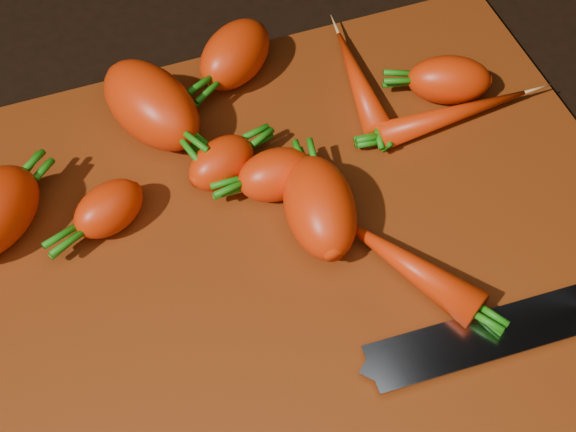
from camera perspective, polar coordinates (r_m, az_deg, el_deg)
name	(u,v)px	position (r m, az deg, el deg)	size (l,w,h in m)	color
ground	(293,254)	(0.58, 0.33, -2.72)	(2.00, 2.00, 0.01)	black
cutting_board	(293,246)	(0.57, 0.34, -2.14)	(0.50, 0.40, 0.01)	maroon
carrot_1	(276,175)	(0.58, -0.84, 2.95)	(0.06, 0.04, 0.04)	red
carrot_2	(151,105)	(0.62, -9.70, 7.80)	(0.10, 0.06, 0.06)	red
carrot_3	(320,207)	(0.56, 2.27, 0.65)	(0.08, 0.05, 0.05)	red
carrot_4	(235,54)	(0.66, -3.78, 11.40)	(0.07, 0.05, 0.05)	red
carrot_5	(222,163)	(0.59, -4.74, 3.79)	(0.05, 0.04, 0.04)	red
carrot_6	(449,80)	(0.65, 11.38, 9.47)	(0.07, 0.04, 0.04)	red
carrot_7	(358,80)	(0.65, 4.99, 9.59)	(0.11, 0.02, 0.02)	red
carrot_8	(453,114)	(0.64, 11.65, 7.09)	(0.13, 0.02, 0.02)	red
carrot_9	(409,265)	(0.55, 8.60, -3.48)	(0.11, 0.03, 0.03)	red
carrot_10	(109,209)	(0.58, -12.63, 0.52)	(0.05, 0.04, 0.04)	red
knife	(532,323)	(0.55, 16.99, -7.27)	(0.31, 0.04, 0.02)	gray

